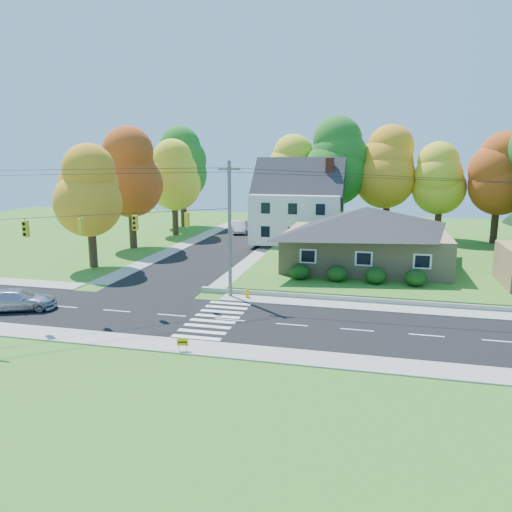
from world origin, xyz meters
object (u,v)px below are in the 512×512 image
(white_car, at_px, (239,227))
(fire_hydrant, at_px, (247,294))
(silver_sedan, at_px, (18,300))
(ranch_house, at_px, (366,236))

(white_car, distance_m, fire_hydrant, 31.70)
(silver_sedan, bearing_deg, fire_hydrant, -88.58)
(fire_hydrant, bearing_deg, silver_sedan, -155.97)
(ranch_house, height_order, white_car, ranch_house)
(white_car, height_order, fire_hydrant, white_car)
(ranch_house, bearing_deg, white_car, 131.56)
(ranch_house, distance_m, silver_sedan, 28.58)
(white_car, bearing_deg, fire_hydrant, -90.92)
(silver_sedan, bearing_deg, white_car, -30.85)
(silver_sedan, relative_size, fire_hydrant, 6.63)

